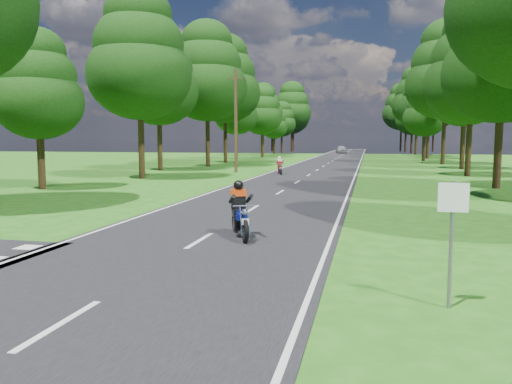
# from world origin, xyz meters

# --- Properties ---
(ground) EXTENTS (160.00, 160.00, 0.00)m
(ground) POSITION_xyz_m (0.00, 0.00, 0.00)
(ground) COLOR #1F5B14
(ground) RESTS_ON ground
(main_road) EXTENTS (7.00, 140.00, 0.02)m
(main_road) POSITION_xyz_m (0.00, 50.00, 0.01)
(main_road) COLOR black
(main_road) RESTS_ON ground
(road_markings) EXTENTS (7.40, 140.00, 0.01)m
(road_markings) POSITION_xyz_m (-0.14, 48.13, 0.02)
(road_markings) COLOR silver
(road_markings) RESTS_ON main_road
(treeline) EXTENTS (40.00, 115.35, 14.78)m
(treeline) POSITION_xyz_m (1.43, 60.06, 8.25)
(treeline) COLOR black
(treeline) RESTS_ON ground
(telegraph_pole) EXTENTS (1.20, 0.26, 8.00)m
(telegraph_pole) POSITION_xyz_m (-6.00, 28.00, 4.07)
(telegraph_pole) COLOR #382616
(telegraph_pole) RESTS_ON ground
(road_sign) EXTENTS (0.45, 0.07, 2.00)m
(road_sign) POSITION_xyz_m (5.50, -2.01, 1.34)
(road_sign) COLOR slate
(road_sign) RESTS_ON ground
(rider_near_blue) EXTENTS (1.31, 1.92, 1.52)m
(rider_near_blue) POSITION_xyz_m (0.91, 2.64, 0.78)
(rider_near_blue) COLOR #0C188E
(rider_near_blue) RESTS_ON main_road
(rider_far_red) EXTENTS (0.97, 1.70, 1.34)m
(rider_far_red) POSITION_xyz_m (-2.18, 26.25, 0.69)
(rider_far_red) COLOR maroon
(rider_far_red) RESTS_ON main_road
(distant_car) EXTENTS (2.33, 4.45, 1.45)m
(distant_car) POSITION_xyz_m (-0.65, 81.54, 0.74)
(distant_car) COLOR #AFB3B7
(distant_car) RESTS_ON main_road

